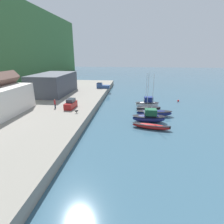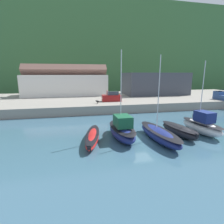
{
  "view_description": "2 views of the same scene",
  "coord_description": "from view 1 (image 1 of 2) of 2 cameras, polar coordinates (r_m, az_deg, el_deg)",
  "views": [
    {
      "loc": [
        -37.91,
        4.37,
        13.94
      ],
      "look_at": [
        -1.74,
        8.49,
        1.75
      ],
      "focal_mm": 28.0,
      "sensor_mm": 36.0,
      "label": 1
    },
    {
      "loc": [
        -7.71,
        -18.78,
        7.65
      ],
      "look_at": [
        -1.73,
        9.11,
        1.41
      ],
      "focal_mm": 28.0,
      "sensor_mm": 36.0,
      "label": 2
    }
  ],
  "objects": [
    {
      "name": "moored_boat_3",
      "position": [
        45.06,
        11.8,
        1.03
      ],
      "size": [
        2.67,
        6.34,
        1.32
      ],
      "rotation": [
        0.0,
        0.0,
        0.14
      ],
      "color": "black",
      "rests_on": "ground_plane"
    },
    {
      "name": "pickup_truck_0",
      "position": [
        65.76,
        -3.26,
        8.52
      ],
      "size": [
        2.01,
        4.73,
        1.9
      ],
      "rotation": [
        0.0,
        0.0,
        -0.0
      ],
      "color": "#2D4C84",
      "rests_on": "quay_promenade"
    },
    {
      "name": "moored_boat_0",
      "position": [
        34.92,
        12.66,
        -4.55
      ],
      "size": [
        2.88,
        7.63,
        0.99
      ],
      "rotation": [
        0.0,
        0.0,
        -0.19
      ],
      "color": "red",
      "rests_on": "ground_plane"
    },
    {
      "name": "quay_promenade",
      "position": [
        45.83,
        -22.8,
        0.46
      ],
      "size": [
        91.44,
        26.77,
        1.74
      ],
      "color": "gray",
      "rests_on": "ground_plane"
    },
    {
      "name": "ground_plane",
      "position": [
        40.62,
        12.28,
        -2.0
      ],
      "size": [
        320.0,
        320.0,
        0.0
      ],
      "primitive_type": "plane",
      "color": "#385B70"
    },
    {
      "name": "parked_car_1",
      "position": [
        42.21,
        -13.32,
        2.51
      ],
      "size": [
        4.28,
        1.99,
        2.16
      ],
      "rotation": [
        0.0,
        0.0,
        1.53
      ],
      "color": "maroon",
      "rests_on": "quay_promenade"
    },
    {
      "name": "moored_boat_1",
      "position": [
        37.99,
        11.98,
        -1.68
      ],
      "size": [
        2.71,
        7.06,
        10.31
      ],
      "rotation": [
        0.0,
        0.0,
        0.03
      ],
      "color": "navy",
      "rests_on": "ground_plane"
    },
    {
      "name": "dog_on_quay",
      "position": [
        38.39,
        -11.56,
        0.32
      ],
      "size": [
        0.79,
        0.77,
        0.68
      ],
      "rotation": [
        0.0,
        0.0,
        0.81
      ],
      "color": "black",
      "rests_on": "quay_promenade"
    },
    {
      "name": "moored_boat_2",
      "position": [
        42.09,
        13.59,
        -0.27
      ],
      "size": [
        2.62,
        8.44,
        9.7
      ],
      "rotation": [
        0.0,
        0.0,
        0.05
      ],
      "color": "navy",
      "rests_on": "ground_plane"
    },
    {
      "name": "moored_boat_4",
      "position": [
        48.09,
        11.45,
        2.69
      ],
      "size": [
        2.79,
        6.57,
        9.25
      ],
      "rotation": [
        0.0,
        0.0,
        0.09
      ],
      "color": "silver",
      "rests_on": "ground_plane"
    },
    {
      "name": "person_on_quay",
      "position": [
        43.32,
        -18.16,
        2.73
      ],
      "size": [
        0.4,
        0.4,
        2.14
      ],
      "color": "#232838",
      "rests_on": "quay_promenade"
    },
    {
      "name": "mooring_buoy_0",
      "position": [
        57.17,
        20.8,
        3.46
      ],
      "size": [
        0.55,
        0.55,
        0.55
      ],
      "color": "red",
      "rests_on": "ground_plane"
    },
    {
      "name": "yacht_club_building",
      "position": [
        59.5,
        -18.49,
        8.79
      ],
      "size": [
        17.56,
        9.84,
        6.24
      ],
      "color": "#3D424C",
      "rests_on": "quay_promenade"
    }
  ]
}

